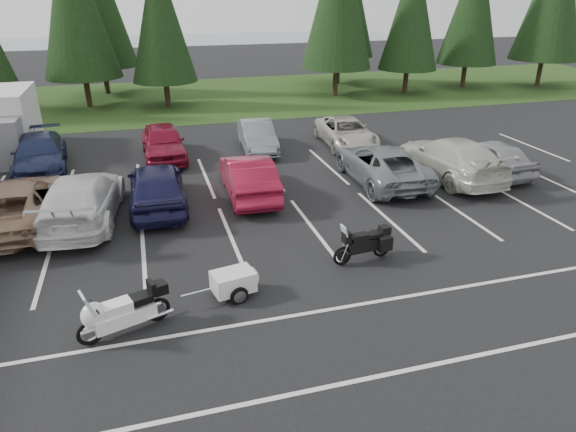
{
  "coord_description": "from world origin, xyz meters",
  "views": [
    {
      "loc": [
        -1.8,
        -13.36,
        7.24
      ],
      "look_at": [
        1.91,
        -0.5,
        1.26
      ],
      "focal_mm": 32.0,
      "sensor_mm": 36.0,
      "label": 1
    }
  ],
  "objects_px": {
    "box_truck": "(2,126)",
    "adventure_motorcycle": "(363,241)",
    "car_near_5": "(248,176)",
    "car_near_3": "(82,198)",
    "car_near_7": "(450,158)",
    "car_near_2": "(18,203)",
    "touring_motorcycle": "(123,308)",
    "car_far_1": "(40,154)",
    "car_near_6": "(382,164)",
    "cargo_trailer": "(233,284)",
    "car_near_8": "(491,156)",
    "car_far_3": "(257,136)",
    "car_near_4": "(157,186)",
    "car_far_4": "(346,132)",
    "car_far_2": "(163,142)"
  },
  "relations": [
    {
      "from": "box_truck",
      "to": "adventure_motorcycle",
      "type": "bearing_deg",
      "value": -49.54
    },
    {
      "from": "car_near_5",
      "to": "car_near_3",
      "type": "bearing_deg",
      "value": 8.84
    },
    {
      "from": "car_near_7",
      "to": "adventure_motorcycle",
      "type": "distance_m",
      "value": 8.47
    },
    {
      "from": "car_near_2",
      "to": "touring_motorcycle",
      "type": "distance_m",
      "value": 7.72
    },
    {
      "from": "car_far_1",
      "to": "car_near_7",
      "type": "bearing_deg",
      "value": -24.23
    },
    {
      "from": "car_near_5",
      "to": "car_near_6",
      "type": "bearing_deg",
      "value": -177.83
    },
    {
      "from": "car_near_7",
      "to": "adventure_motorcycle",
      "type": "bearing_deg",
      "value": 39.11
    },
    {
      "from": "car_near_5",
      "to": "cargo_trailer",
      "type": "relative_size",
      "value": 3.11
    },
    {
      "from": "car_near_8",
      "to": "adventure_motorcycle",
      "type": "height_order",
      "value": "car_near_8"
    },
    {
      "from": "car_near_6",
      "to": "car_far_3",
      "type": "height_order",
      "value": "car_near_6"
    },
    {
      "from": "car_near_4",
      "to": "adventure_motorcycle",
      "type": "xyz_separation_m",
      "value": [
        5.42,
        -5.66,
        -0.2
      ]
    },
    {
      "from": "touring_motorcycle",
      "to": "car_near_3",
      "type": "bearing_deg",
      "value": 82.14
    },
    {
      "from": "car_far_1",
      "to": "car_near_2",
      "type": "bearing_deg",
      "value": -93.7
    },
    {
      "from": "car_near_6",
      "to": "car_far_4",
      "type": "height_order",
      "value": "car_near_6"
    },
    {
      "from": "car_near_5",
      "to": "adventure_motorcycle",
      "type": "height_order",
      "value": "car_near_5"
    },
    {
      "from": "car_near_5",
      "to": "car_near_7",
      "type": "relative_size",
      "value": 0.82
    },
    {
      "from": "car_near_6",
      "to": "cargo_trailer",
      "type": "distance_m",
      "value": 9.91
    },
    {
      "from": "car_near_5",
      "to": "car_far_1",
      "type": "xyz_separation_m",
      "value": [
        -7.95,
        5.38,
        -0.04
      ]
    },
    {
      "from": "car_near_4",
      "to": "car_far_1",
      "type": "bearing_deg",
      "value": -49.2
    },
    {
      "from": "car_near_3",
      "to": "adventure_motorcycle",
      "type": "distance_m",
      "value": 9.43
    },
    {
      "from": "car_near_7",
      "to": "car_far_1",
      "type": "bearing_deg",
      "value": -21.54
    },
    {
      "from": "car_near_8",
      "to": "touring_motorcycle",
      "type": "xyz_separation_m",
      "value": [
        -14.84,
        -7.26,
        -0.07
      ]
    },
    {
      "from": "car_far_3",
      "to": "touring_motorcycle",
      "type": "distance_m",
      "value": 14.55
    },
    {
      "from": "car_near_2",
      "to": "car_far_1",
      "type": "distance_m",
      "value": 5.9
    },
    {
      "from": "car_near_4",
      "to": "car_far_1",
      "type": "relative_size",
      "value": 0.96
    },
    {
      "from": "box_truck",
      "to": "adventure_motorcycle",
      "type": "relative_size",
      "value": 2.71
    },
    {
      "from": "car_far_1",
      "to": "touring_motorcycle",
      "type": "xyz_separation_m",
      "value": [
        3.48,
        -12.87,
        -0.07
      ]
    },
    {
      "from": "adventure_motorcycle",
      "to": "car_far_1",
      "type": "bearing_deg",
      "value": 124.96
    },
    {
      "from": "car_near_8",
      "to": "car_far_2",
      "type": "height_order",
      "value": "car_far_2"
    },
    {
      "from": "car_near_6",
      "to": "car_near_8",
      "type": "distance_m",
      "value": 4.9
    },
    {
      "from": "car_near_2",
      "to": "car_near_7",
      "type": "height_order",
      "value": "car_near_7"
    },
    {
      "from": "car_near_3",
      "to": "car_near_7",
      "type": "height_order",
      "value": "car_near_7"
    },
    {
      "from": "car_near_8",
      "to": "car_far_3",
      "type": "xyz_separation_m",
      "value": [
        -8.72,
        5.95,
        -0.03
      ]
    },
    {
      "from": "car_near_7",
      "to": "car_near_8",
      "type": "distance_m",
      "value": 1.98
    },
    {
      "from": "car_near_6",
      "to": "car_near_7",
      "type": "height_order",
      "value": "car_near_7"
    },
    {
      "from": "car_near_4",
      "to": "car_near_5",
      "type": "xyz_separation_m",
      "value": [
        3.33,
        0.21,
        -0.06
      ]
    },
    {
      "from": "car_far_2",
      "to": "car_far_3",
      "type": "xyz_separation_m",
      "value": [
        4.43,
        0.08,
        -0.08
      ]
    },
    {
      "from": "car_near_3",
      "to": "car_near_4",
      "type": "xyz_separation_m",
      "value": [
        2.48,
        0.5,
        0.02
      ]
    },
    {
      "from": "car_near_6",
      "to": "car_far_2",
      "type": "relative_size",
      "value": 1.19
    },
    {
      "from": "box_truck",
      "to": "car_far_2",
      "type": "bearing_deg",
      "value": -19.0
    },
    {
      "from": "car_near_6",
      "to": "box_truck",
      "type": "bearing_deg",
      "value": -25.29
    },
    {
      "from": "adventure_motorcycle",
      "to": "car_near_6",
      "type": "bearing_deg",
      "value": 53.2
    },
    {
      "from": "car_near_2",
      "to": "car_far_2",
      "type": "xyz_separation_m",
      "value": [
        5.01,
        6.15,
        -0.01
      ]
    },
    {
      "from": "car_near_7",
      "to": "car_far_4",
      "type": "height_order",
      "value": "car_near_7"
    },
    {
      "from": "car_near_3",
      "to": "car_far_2",
      "type": "xyz_separation_m",
      "value": [
        3.04,
        6.34,
        -0.04
      ]
    },
    {
      "from": "car_near_8",
      "to": "cargo_trailer",
      "type": "bearing_deg",
      "value": 24.75
    },
    {
      "from": "car_near_6",
      "to": "car_far_2",
      "type": "distance_m",
      "value": 9.99
    },
    {
      "from": "car_far_2",
      "to": "adventure_motorcycle",
      "type": "bearing_deg",
      "value": -68.38
    },
    {
      "from": "car_far_3",
      "to": "car_near_8",
      "type": "bearing_deg",
      "value": -30.08
    },
    {
      "from": "box_truck",
      "to": "cargo_trailer",
      "type": "relative_size",
      "value": 3.71
    }
  ]
}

